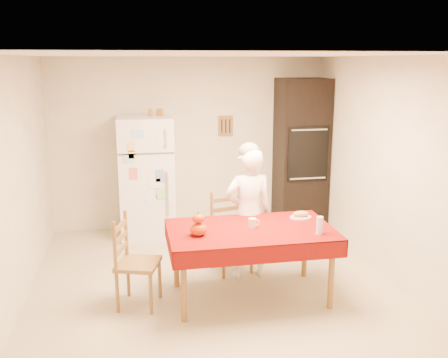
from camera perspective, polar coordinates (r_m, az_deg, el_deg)
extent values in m
plane|color=tan|center=(5.64, -1.11, -12.31)|extent=(4.50, 4.50, 0.00)
cube|color=beige|center=(7.41, -4.03, 4.07)|extent=(4.00, 0.02, 2.50)
cube|color=beige|center=(3.13, 5.72, -9.20)|extent=(4.00, 0.02, 2.50)
cube|color=beige|center=(5.29, -23.07, -0.78)|extent=(0.02, 4.50, 2.50)
cube|color=beige|center=(5.88, 18.43, 0.96)|extent=(0.02, 4.50, 2.50)
cube|color=white|center=(5.08, -1.24, 13.99)|extent=(4.00, 4.50, 0.02)
cube|color=brown|center=(7.44, 0.18, 6.09)|extent=(0.22, 0.02, 0.30)
cube|color=white|center=(7.08, -8.86, 0.20)|extent=(0.75, 0.70, 1.70)
cube|color=silver|center=(6.62, -6.66, 4.64)|extent=(0.03, 0.03, 0.25)
cube|color=silver|center=(6.77, -6.49, -1.64)|extent=(0.03, 0.03, 0.60)
cube|color=black|center=(7.49, 8.77, 2.88)|extent=(0.70, 0.60, 2.20)
cube|color=black|center=(7.20, 9.60, 2.83)|extent=(0.59, 0.02, 0.80)
cylinder|color=brown|center=(4.84, -4.62, -12.25)|extent=(0.06, 0.06, 0.71)
cylinder|color=brown|center=(5.55, -5.49, -8.80)|extent=(0.06, 0.06, 0.71)
cylinder|color=brown|center=(5.19, 12.16, -10.71)|extent=(0.06, 0.06, 0.71)
cylinder|color=brown|center=(5.86, 9.22, -7.72)|extent=(0.06, 0.06, 0.71)
cube|color=brown|center=(5.17, 3.06, -6.02)|extent=(1.60, 0.90, 0.04)
cube|color=#550704|center=(5.16, 3.06, -5.74)|extent=(1.70, 1.00, 0.01)
cylinder|color=brown|center=(5.77, -0.05, -9.37)|extent=(0.04, 0.04, 0.43)
cylinder|color=brown|center=(6.06, -1.38, -8.23)|extent=(0.04, 0.04, 0.43)
cylinder|color=brown|center=(5.91, 3.17, -8.80)|extent=(0.04, 0.04, 0.43)
cylinder|color=brown|center=(6.20, 1.71, -7.72)|extent=(0.04, 0.04, 0.43)
cube|color=brown|center=(5.90, 0.87, -6.40)|extent=(0.50, 0.49, 0.04)
cube|color=brown|center=(5.96, 0.19, -3.63)|extent=(0.36, 0.11, 0.50)
cylinder|color=brown|center=(5.07, -8.36, -12.90)|extent=(0.04, 0.04, 0.43)
cylinder|color=brown|center=(5.16, -12.10, -12.56)|extent=(0.04, 0.04, 0.43)
cylinder|color=brown|center=(5.38, -7.37, -11.23)|extent=(0.04, 0.04, 0.43)
cylinder|color=brown|center=(5.47, -10.89, -10.96)|extent=(0.04, 0.04, 0.43)
cube|color=brown|center=(5.17, -9.78, -9.54)|extent=(0.51, 0.52, 0.04)
cube|color=brown|center=(5.13, -11.73, -6.82)|extent=(0.13, 0.35, 0.50)
imported|color=white|center=(5.67, 2.82, -3.97)|extent=(0.57, 0.40, 1.51)
cylinder|color=silver|center=(5.17, 3.26, -5.05)|extent=(0.08, 0.08, 0.10)
ellipsoid|color=#EC3805|center=(4.95, -2.95, -5.74)|extent=(0.17, 0.17, 0.13)
ellipsoid|color=#D85D05|center=(4.91, -2.96, -4.51)|extent=(0.12, 0.12, 0.09)
cylinder|color=silver|center=(5.07, 10.88, -5.21)|extent=(0.07, 0.07, 0.18)
cylinder|color=white|center=(5.55, 8.75, -4.36)|extent=(0.24, 0.24, 0.02)
ellipsoid|color=tan|center=(5.53, 8.76, -3.96)|extent=(0.18, 0.10, 0.06)
cylinder|color=#97631B|center=(6.99, -8.42, 7.53)|extent=(0.05, 0.05, 0.10)
cylinder|color=brown|center=(6.99, -7.50, 7.57)|extent=(0.05, 0.05, 0.10)
cylinder|color=#8E6019|center=(6.99, -7.17, 7.58)|extent=(0.05, 0.05, 0.10)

